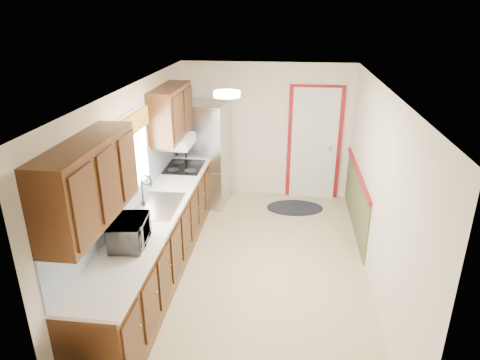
# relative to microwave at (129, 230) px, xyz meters

# --- Properties ---
(room_shell) EXTENTS (3.20, 5.20, 2.52)m
(room_shell) POSITION_rel_microwave_xyz_m (1.20, 1.14, 0.09)
(room_shell) COLOR tan
(room_shell) RESTS_ON ground
(kitchen_run) EXTENTS (0.63, 4.00, 2.20)m
(kitchen_run) POSITION_rel_microwave_xyz_m (-0.04, 0.85, -0.30)
(kitchen_run) COLOR #3B1E0D
(kitchen_run) RESTS_ON ground
(back_wall_trim) EXTENTS (1.12, 2.30, 2.08)m
(back_wall_trim) POSITION_rel_microwave_xyz_m (2.19, 3.35, -0.22)
(back_wall_trim) COLOR maroon
(back_wall_trim) RESTS_ON ground
(ceiling_fixture) EXTENTS (0.30, 0.30, 0.06)m
(ceiling_fixture) POSITION_rel_microwave_xyz_m (0.90, 0.94, 1.25)
(ceiling_fixture) COLOR #FFD88C
(ceiling_fixture) RESTS_ON room_shell
(microwave) EXTENTS (0.34, 0.54, 0.34)m
(microwave) POSITION_rel_microwave_xyz_m (0.00, 0.00, 0.00)
(microwave) COLOR white
(microwave) RESTS_ON kitchen_run
(refrigerator) EXTENTS (0.82, 0.79, 1.78)m
(refrigerator) POSITION_rel_microwave_xyz_m (0.18, 3.15, -0.22)
(refrigerator) COLOR #B7B7BC
(refrigerator) RESTS_ON ground
(rug) EXTENTS (1.02, 0.71, 0.01)m
(rug) POSITION_rel_microwave_xyz_m (1.76, 3.04, -1.11)
(rug) COLOR black
(rug) RESTS_ON ground
(cooktop) EXTENTS (0.55, 0.66, 0.02)m
(cooktop) POSITION_rel_microwave_xyz_m (0.01, 2.33, -0.16)
(cooktop) COLOR black
(cooktop) RESTS_ON kitchen_run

